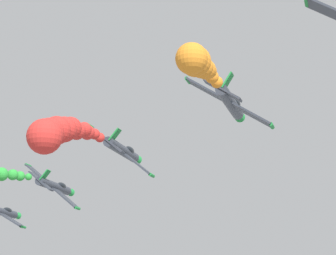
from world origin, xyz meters
The scene contains 6 objects.
airplane_lead centered at (-31.81, 25.12, 85.90)m, with size 8.48×10.35×5.05m.
airplane_left_inner centered at (-19.71, 16.72, 87.83)m, with size 7.62×10.35×6.34m.
airplane_right_inner centered at (-6.44, 4.85, 89.50)m, with size 7.63×10.35×6.33m.
smoke_trail_right_inner centered at (-5.45, -14.23, 87.13)m, with size 3.68×18.15×5.48m.
airplane_left_outer centered at (7.10, -3.82, 91.57)m, with size 8.26×10.35×5.44m.
smoke_trail_left_outer centered at (7.36, -18.88, 90.43)m, with size 2.38×12.99×3.46m.
Camera 1 is at (17.66, -65.98, 73.94)m, focal length 74.50 mm.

